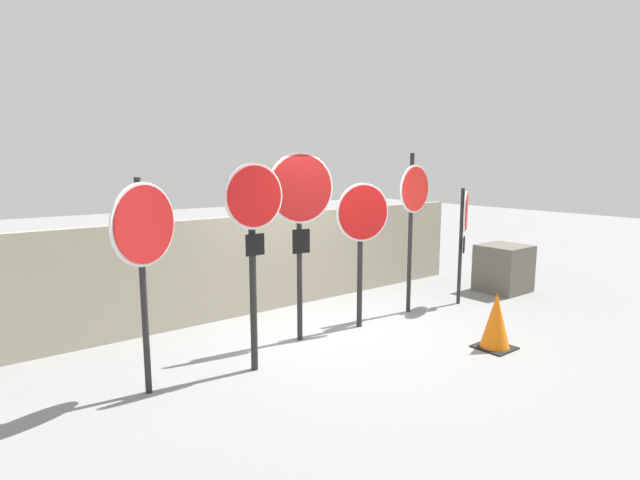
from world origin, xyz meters
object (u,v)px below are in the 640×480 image
at_px(stop_sign_0, 144,240).
at_px(stop_sign_2, 301,206).
at_px(stop_sign_1, 254,227).
at_px(stop_sign_3, 362,226).
at_px(stop_sign_5, 464,222).
at_px(storage_crate, 503,268).
at_px(stop_sign_4, 413,203).
at_px(traffic_cone_0, 496,321).

bearing_deg(stop_sign_0, stop_sign_2, -18.21).
height_order(stop_sign_1, stop_sign_3, stop_sign_1).
xyz_separation_m(stop_sign_5, storage_crate, (1.35, 0.06, -0.98)).
bearing_deg(stop_sign_0, stop_sign_4, -22.70).
relative_size(stop_sign_3, stop_sign_4, 0.83).
height_order(stop_sign_3, traffic_cone_0, stop_sign_3).
bearing_deg(stop_sign_5, stop_sign_0, 147.81).
xyz_separation_m(stop_sign_3, stop_sign_4, (1.15, 0.06, 0.26)).
bearing_deg(traffic_cone_0, stop_sign_0, 160.10).
height_order(stop_sign_3, stop_sign_5, stop_sign_3).
relative_size(stop_sign_0, stop_sign_2, 0.89).
distance_m(stop_sign_4, stop_sign_5, 1.15).
bearing_deg(stop_sign_4, stop_sign_0, 176.16).
bearing_deg(stop_sign_2, traffic_cone_0, -32.72).
relative_size(stop_sign_1, storage_crate, 2.74).
xyz_separation_m(stop_sign_1, stop_sign_5, (4.25, 0.28, -0.28)).
distance_m(stop_sign_3, storage_crate, 3.74).
bearing_deg(traffic_cone_0, stop_sign_4, 79.69).
bearing_deg(stop_sign_2, stop_sign_4, 10.62).
xyz_separation_m(stop_sign_3, stop_sign_5, (2.23, -0.13, -0.09)).
height_order(stop_sign_2, stop_sign_5, stop_sign_2).
relative_size(stop_sign_4, stop_sign_5, 1.29).
bearing_deg(stop_sign_5, stop_sign_1, 150.36).
xyz_separation_m(stop_sign_1, stop_sign_2, (1.00, 0.49, 0.15)).
bearing_deg(stop_sign_1, traffic_cone_0, -25.08).
height_order(stop_sign_2, stop_sign_4, stop_sign_4).
distance_m(stop_sign_2, stop_sign_3, 1.08).
bearing_deg(stop_sign_4, stop_sign_1, -179.43).
height_order(stop_sign_5, traffic_cone_0, stop_sign_5).
distance_m(stop_sign_0, stop_sign_2, 2.21).
height_order(stop_sign_0, stop_sign_2, stop_sign_2).
bearing_deg(stop_sign_5, traffic_cone_0, -165.04).
relative_size(stop_sign_3, traffic_cone_0, 2.86).
relative_size(stop_sign_2, storage_crate, 2.90).
relative_size(stop_sign_5, traffic_cone_0, 2.67).
height_order(stop_sign_2, traffic_cone_0, stop_sign_2).
height_order(stop_sign_3, storage_crate, stop_sign_3).
height_order(stop_sign_4, storage_crate, stop_sign_4).
distance_m(stop_sign_2, storage_crate, 4.82).
relative_size(stop_sign_1, stop_sign_3, 1.13).
relative_size(stop_sign_3, storage_crate, 2.42).
distance_m(stop_sign_0, traffic_cone_0, 4.47).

